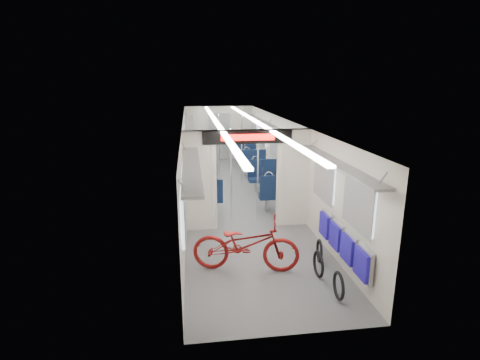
{
  "coord_description": "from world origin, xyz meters",
  "views": [
    {
      "loc": [
        -1.28,
        -10.26,
        3.37
      ],
      "look_at": [
        -0.14,
        -1.81,
        1.09
      ],
      "focal_mm": 28.0,
      "sensor_mm": 36.0,
      "label": 1
    }
  ],
  "objects_px": {
    "seat_bay_near_left": "(204,187)",
    "stanchion_near_right": "(258,175)",
    "stanchion_near_left": "(231,176)",
    "stanchion_far_left": "(219,149)",
    "seat_bay_far_right": "(249,157)",
    "bicycle": "(246,244)",
    "bike_hoop_c": "(319,252)",
    "bike_hoop_a": "(338,287)",
    "seat_bay_far_left": "(200,159)",
    "flip_bench": "(342,242)",
    "seat_bay_near_right": "(269,182)",
    "stanchion_far_right": "(242,151)",
    "bike_hoop_b": "(318,265)"
  },
  "relations": [
    {
      "from": "seat_bay_near_left",
      "to": "stanchion_near_right",
      "type": "height_order",
      "value": "stanchion_near_right"
    },
    {
      "from": "stanchion_near_left",
      "to": "stanchion_far_left",
      "type": "relative_size",
      "value": 1.0
    },
    {
      "from": "seat_bay_near_left",
      "to": "seat_bay_far_right",
      "type": "height_order",
      "value": "seat_bay_far_right"
    },
    {
      "from": "bicycle",
      "to": "bike_hoop_c",
      "type": "distance_m",
      "value": 1.48
    },
    {
      "from": "stanchion_near_right",
      "to": "seat_bay_near_left",
      "type": "bearing_deg",
      "value": 132.44
    },
    {
      "from": "bike_hoop_a",
      "to": "seat_bay_far_left",
      "type": "bearing_deg",
      "value": 102.69
    },
    {
      "from": "bicycle",
      "to": "seat_bay_far_left",
      "type": "distance_m",
      "value": 7.36
    },
    {
      "from": "flip_bench",
      "to": "stanchion_far_left",
      "type": "xyz_separation_m",
      "value": [
        -1.66,
        6.51,
        0.57
      ]
    },
    {
      "from": "seat_bay_near_right",
      "to": "stanchion_near_left",
      "type": "distance_m",
      "value": 2.04
    },
    {
      "from": "seat_bay_far_right",
      "to": "seat_bay_far_left",
      "type": "bearing_deg",
      "value": -168.47
    },
    {
      "from": "bike_hoop_a",
      "to": "flip_bench",
      "type": "bearing_deg",
      "value": 65.26
    },
    {
      "from": "seat_bay_far_right",
      "to": "stanchion_far_right",
      "type": "distance_m",
      "value": 2.18
    },
    {
      "from": "stanchion_near_left",
      "to": "stanchion_far_right",
      "type": "xyz_separation_m",
      "value": [
        0.7,
        3.22,
        0.0
      ]
    },
    {
      "from": "bicycle",
      "to": "seat_bay_far_left",
      "type": "height_order",
      "value": "seat_bay_far_left"
    },
    {
      "from": "stanchion_near_left",
      "to": "stanchion_far_right",
      "type": "bearing_deg",
      "value": 77.68
    },
    {
      "from": "seat_bay_near_right",
      "to": "stanchion_near_right",
      "type": "bearing_deg",
      "value": -112.13
    },
    {
      "from": "stanchion_near_right",
      "to": "flip_bench",
      "type": "bearing_deg",
      "value": -69.51
    },
    {
      "from": "bike_hoop_b",
      "to": "seat_bay_far_right",
      "type": "xyz_separation_m",
      "value": [
        0.05,
        8.14,
        0.33
      ]
    },
    {
      "from": "bike_hoop_a",
      "to": "bike_hoop_b",
      "type": "height_order",
      "value": "bike_hoop_b"
    },
    {
      "from": "bike_hoop_a",
      "to": "seat_bay_far_left",
      "type": "distance_m",
      "value": 8.69
    },
    {
      "from": "flip_bench",
      "to": "seat_bay_near_right",
      "type": "relative_size",
      "value": 1.0
    },
    {
      "from": "flip_bench",
      "to": "stanchion_far_left",
      "type": "relative_size",
      "value": 0.92
    },
    {
      "from": "bike_hoop_b",
      "to": "bike_hoop_c",
      "type": "xyz_separation_m",
      "value": [
        0.21,
        0.55,
        -0.02
      ]
    },
    {
      "from": "seat_bay_near_left",
      "to": "stanchion_far_left",
      "type": "distance_m",
      "value": 2.53
    },
    {
      "from": "bike_hoop_c",
      "to": "seat_bay_far_left",
      "type": "distance_m",
      "value": 7.49
    },
    {
      "from": "bike_hoop_b",
      "to": "stanchion_near_right",
      "type": "xyz_separation_m",
      "value": [
        -0.57,
        2.88,
        0.93
      ]
    },
    {
      "from": "stanchion_near_left",
      "to": "bicycle",
      "type": "bearing_deg",
      "value": -90.43
    },
    {
      "from": "flip_bench",
      "to": "bike_hoop_a",
      "type": "distance_m",
      "value": 0.98
    },
    {
      "from": "stanchion_near_right",
      "to": "stanchion_far_right",
      "type": "xyz_separation_m",
      "value": [
        0.06,
        3.24,
        0.0
      ]
    },
    {
      "from": "seat_bay_far_left",
      "to": "stanchion_near_right",
      "type": "distance_m",
      "value": 5.07
    },
    {
      "from": "bicycle",
      "to": "stanchion_far_right",
      "type": "distance_m",
      "value": 5.78
    },
    {
      "from": "bike_hoop_c",
      "to": "stanchion_far_right",
      "type": "relative_size",
      "value": 0.19
    },
    {
      "from": "seat_bay_far_left",
      "to": "stanchion_far_left",
      "type": "xyz_separation_m",
      "value": [
        0.63,
        -1.14,
        0.57
      ]
    },
    {
      "from": "bike_hoop_c",
      "to": "stanchion_near_left",
      "type": "distance_m",
      "value": 2.9
    },
    {
      "from": "stanchion_far_left",
      "to": "flip_bench",
      "type": "bearing_deg",
      "value": -75.68
    },
    {
      "from": "bicycle",
      "to": "seat_bay_far_right",
      "type": "xyz_separation_m",
      "value": [
        1.28,
        7.72,
        0.04
      ]
    },
    {
      "from": "seat_bay_near_right",
      "to": "stanchion_near_right",
      "type": "height_order",
      "value": "stanchion_near_right"
    },
    {
      "from": "bicycle",
      "to": "stanchion_far_right",
      "type": "xyz_separation_m",
      "value": [
        0.72,
        5.7,
        0.64
      ]
    },
    {
      "from": "bike_hoop_c",
      "to": "stanchion_near_right",
      "type": "relative_size",
      "value": 0.19
    },
    {
      "from": "seat_bay_near_left",
      "to": "seat_bay_near_right",
      "type": "height_order",
      "value": "seat_bay_near_right"
    },
    {
      "from": "seat_bay_near_right",
      "to": "stanchion_far_left",
      "type": "bearing_deg",
      "value": 119.17
    },
    {
      "from": "bike_hoop_a",
      "to": "stanchion_far_left",
      "type": "xyz_separation_m",
      "value": [
        -1.28,
        7.34,
        0.94
      ]
    },
    {
      "from": "seat_bay_far_left",
      "to": "stanchion_far_right",
      "type": "bearing_deg",
      "value": -51.32
    },
    {
      "from": "flip_bench",
      "to": "seat_bay_far_left",
      "type": "xyz_separation_m",
      "value": [
        -2.29,
        7.65,
        -0.0
      ]
    },
    {
      "from": "seat_bay_near_right",
      "to": "seat_bay_far_right",
      "type": "bearing_deg",
      "value": 90.0
    },
    {
      "from": "seat_bay_near_left",
      "to": "stanchion_near_left",
      "type": "distance_m",
      "value": 1.61
    },
    {
      "from": "seat_bay_near_right",
      "to": "bike_hoop_c",
      "type": "bearing_deg",
      "value": -87.49
    },
    {
      "from": "seat_bay_far_right",
      "to": "stanchion_far_left",
      "type": "bearing_deg",
      "value": -129.28
    },
    {
      "from": "stanchion_near_left",
      "to": "seat_bay_near_right",
      "type": "bearing_deg",
      "value": 49.87
    },
    {
      "from": "bike_hoop_c",
      "to": "stanchion_far_left",
      "type": "bearing_deg",
      "value": 103.1
    }
  ]
}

